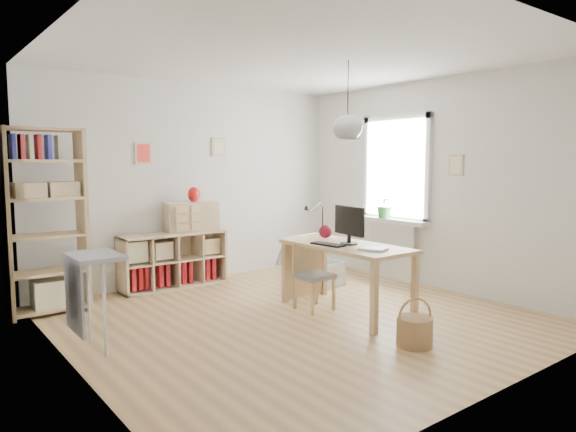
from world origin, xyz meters
TOP-DOWN VIEW (x-y plane):
  - ground at (0.00, 0.00)m, footprint 4.50×4.50m
  - room_shell at (0.55, -0.15)m, footprint 4.50×4.50m
  - window_unit at (2.23, 0.60)m, footprint 0.07×1.16m
  - radiator at (2.19, 0.60)m, footprint 0.10×0.80m
  - windowsill at (2.14, 0.60)m, footprint 0.22×1.20m
  - desk at (0.55, -0.15)m, footprint 0.70×1.50m
  - cube_shelf at (-0.47, 2.08)m, footprint 1.40×0.38m
  - tall_bookshelf at (-2.04, 1.80)m, footprint 0.80×0.38m
  - side_table at (-2.04, 0.35)m, footprint 0.40×0.55m
  - chair at (0.33, 0.17)m, footprint 0.36×0.36m
  - wicker_basket at (0.30, -1.30)m, footprint 0.32×0.32m
  - storage_chest at (1.06, 0.96)m, footprint 0.72×0.79m
  - monitor at (0.57, -0.17)m, footprint 0.19×0.48m
  - keyboard at (0.35, -0.08)m, footprint 0.18×0.40m
  - task_lamp at (0.62, 0.47)m, footprint 0.36×0.13m
  - yarn_ball at (0.68, 0.34)m, footprint 0.15×0.15m
  - paper_tray at (0.50, -0.59)m, footprint 0.29×0.31m
  - drawer_chest at (-0.18, 2.04)m, footprint 0.72×0.42m
  - red_vase at (-0.14, 2.04)m, footprint 0.17×0.17m
  - potted_plant at (2.12, 0.71)m, footprint 0.41×0.39m

SIDE VIEW (x-z plane):
  - ground at x=0.00m, z-range 0.00..0.00m
  - wicker_basket at x=0.30m, z-range -0.08..0.37m
  - storage_chest at x=1.06m, z-range -0.11..0.55m
  - cube_shelf at x=-0.47m, z-range -0.06..0.66m
  - radiator at x=2.19m, z-range 0.00..0.80m
  - chair at x=0.33m, z-range 0.05..0.78m
  - desk at x=0.55m, z-range 0.28..1.03m
  - side_table at x=-2.04m, z-range 0.24..1.09m
  - keyboard at x=0.35m, z-range 0.75..0.77m
  - paper_tray at x=0.50m, z-range 0.75..0.78m
  - yarn_ball at x=0.68m, z-range 0.75..0.90m
  - windowsill at x=2.14m, z-range 0.80..0.86m
  - drawer_chest at x=-0.18m, z-range 0.72..1.11m
  - monitor at x=0.57m, z-range 0.78..1.19m
  - task_lamp at x=0.62m, z-range 0.82..1.20m
  - potted_plant at x=2.12m, z-range 0.86..1.23m
  - tall_bookshelf at x=-2.04m, z-range 0.09..2.09m
  - red_vase at x=-0.14m, z-range 1.11..1.31m
  - window_unit at x=2.23m, z-range 0.82..2.28m
  - room_shell at x=0.55m, z-range -0.25..4.25m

